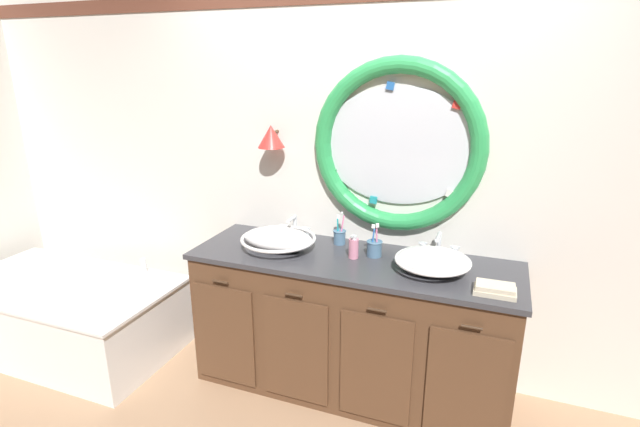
{
  "coord_description": "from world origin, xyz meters",
  "views": [
    {
      "loc": [
        0.76,
        -2.21,
        1.95
      ],
      "look_at": [
        -0.17,
        0.25,
        1.12
      ],
      "focal_mm": 26.73,
      "sensor_mm": 36.0,
      "label": 1
    }
  ],
  "objects_px": {
    "sink_basin_right": "(433,261)",
    "bathtub": "(66,308)",
    "toothbrush_holder_right": "(374,248)",
    "sink_basin_left": "(278,239)",
    "soap_dispenser": "(354,248)",
    "folded_hand_towel": "(495,289)",
    "toothbrush_holder_left": "(340,236)"
  },
  "relations": [
    {
      "from": "sink_basin_right",
      "to": "bathtub",
      "type": "bearing_deg",
      "value": -173.54
    },
    {
      "from": "sink_basin_right",
      "to": "toothbrush_holder_right",
      "type": "distance_m",
      "value": 0.37
    },
    {
      "from": "sink_basin_left",
      "to": "soap_dispenser",
      "type": "xyz_separation_m",
      "value": [
        0.47,
        0.03,
        -0.0
      ]
    },
    {
      "from": "soap_dispenser",
      "to": "folded_hand_towel",
      "type": "distance_m",
      "value": 0.81
    },
    {
      "from": "bathtub",
      "to": "sink_basin_left",
      "type": "distance_m",
      "value": 1.68
    },
    {
      "from": "bathtub",
      "to": "toothbrush_holder_left",
      "type": "distance_m",
      "value": 2.01
    },
    {
      "from": "soap_dispenser",
      "to": "folded_hand_towel",
      "type": "height_order",
      "value": "soap_dispenser"
    },
    {
      "from": "sink_basin_right",
      "to": "toothbrush_holder_left",
      "type": "bearing_deg",
      "value": 159.93
    },
    {
      "from": "bathtub",
      "to": "soap_dispenser",
      "type": "relative_size",
      "value": 10.53
    },
    {
      "from": "toothbrush_holder_right",
      "to": "folded_hand_towel",
      "type": "distance_m",
      "value": 0.72
    },
    {
      "from": "bathtub",
      "to": "toothbrush_holder_left",
      "type": "bearing_deg",
      "value": 15.08
    },
    {
      "from": "bathtub",
      "to": "folded_hand_towel",
      "type": "bearing_deg",
      "value": 2.58
    },
    {
      "from": "sink_basin_right",
      "to": "sink_basin_left",
      "type": "bearing_deg",
      "value": 180.0
    },
    {
      "from": "folded_hand_towel",
      "to": "sink_basin_left",
      "type": "bearing_deg",
      "value": 173.03
    },
    {
      "from": "toothbrush_holder_left",
      "to": "toothbrush_holder_right",
      "type": "xyz_separation_m",
      "value": [
        0.25,
        -0.12,
        0.0
      ]
    },
    {
      "from": "sink_basin_right",
      "to": "folded_hand_towel",
      "type": "bearing_deg",
      "value": -25.02
    },
    {
      "from": "bathtub",
      "to": "sink_basin_left",
      "type": "xyz_separation_m",
      "value": [
        1.53,
        0.28,
        0.63
      ]
    },
    {
      "from": "sink_basin_left",
      "to": "folded_hand_towel",
      "type": "relative_size",
      "value": 2.29
    },
    {
      "from": "sink_basin_left",
      "to": "soap_dispenser",
      "type": "distance_m",
      "value": 0.47
    },
    {
      "from": "soap_dispenser",
      "to": "folded_hand_towel",
      "type": "xyz_separation_m",
      "value": [
        0.78,
        -0.19,
        -0.04
      ]
    },
    {
      "from": "sink_basin_right",
      "to": "toothbrush_holder_right",
      "type": "bearing_deg",
      "value": 163.5
    },
    {
      "from": "sink_basin_left",
      "to": "toothbrush_holder_right",
      "type": "xyz_separation_m",
      "value": [
        0.57,
        0.1,
        -0.01
      ]
    },
    {
      "from": "bathtub",
      "to": "toothbrush_holder_left",
      "type": "height_order",
      "value": "toothbrush_holder_left"
    },
    {
      "from": "bathtub",
      "to": "sink_basin_right",
      "type": "height_order",
      "value": "sink_basin_right"
    },
    {
      "from": "toothbrush_holder_left",
      "to": "folded_hand_towel",
      "type": "relative_size",
      "value": 1.05
    },
    {
      "from": "sink_basin_left",
      "to": "soap_dispenser",
      "type": "relative_size",
      "value": 3.13
    },
    {
      "from": "toothbrush_holder_left",
      "to": "folded_hand_towel",
      "type": "height_order",
      "value": "toothbrush_holder_left"
    },
    {
      "from": "sink_basin_right",
      "to": "folded_hand_towel",
      "type": "distance_m",
      "value": 0.36
    },
    {
      "from": "bathtub",
      "to": "folded_hand_towel",
      "type": "relative_size",
      "value": 7.72
    },
    {
      "from": "toothbrush_holder_left",
      "to": "soap_dispenser",
      "type": "distance_m",
      "value": 0.24
    },
    {
      "from": "sink_basin_left",
      "to": "toothbrush_holder_right",
      "type": "height_order",
      "value": "toothbrush_holder_right"
    },
    {
      "from": "sink_basin_right",
      "to": "soap_dispenser",
      "type": "relative_size",
      "value": 2.8
    }
  ]
}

